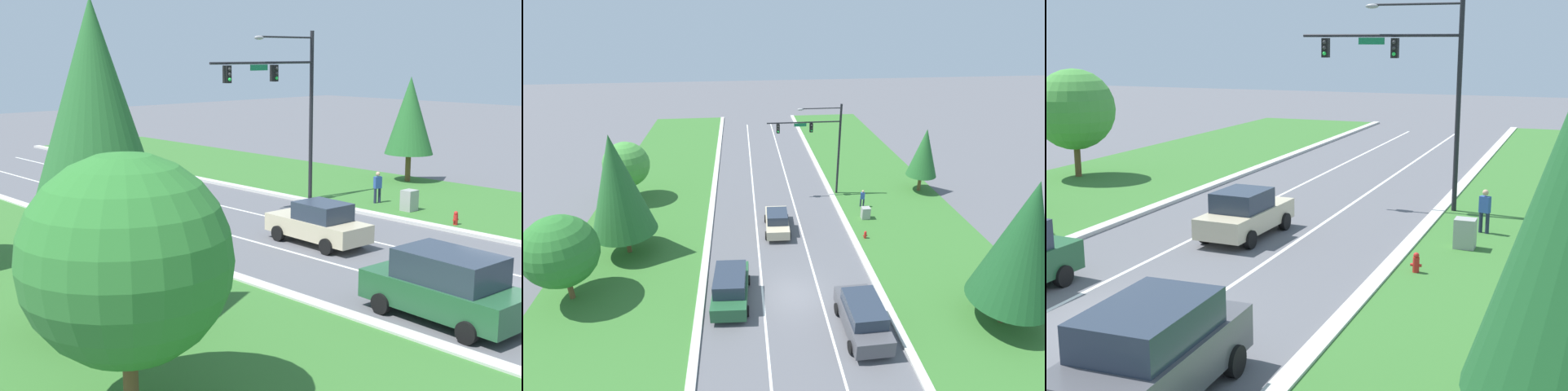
# 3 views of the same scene
# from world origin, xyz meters

# --- Properties ---
(ground_plane) EXTENTS (160.00, 160.00, 0.00)m
(ground_plane) POSITION_xyz_m (0.00, 0.00, 0.00)
(ground_plane) COLOR #5B5B60
(curb_strip_right) EXTENTS (0.50, 90.00, 0.15)m
(curb_strip_right) POSITION_xyz_m (5.65, 0.00, 0.07)
(curb_strip_right) COLOR beige
(curb_strip_right) RESTS_ON ground_plane
(curb_strip_left) EXTENTS (0.50, 90.00, 0.15)m
(curb_strip_left) POSITION_xyz_m (-5.65, 0.00, 0.07)
(curb_strip_left) COLOR beige
(curb_strip_left) RESTS_ON ground_plane
(grass_verge_right) EXTENTS (10.00, 90.00, 0.08)m
(grass_verge_right) POSITION_xyz_m (10.90, 0.00, 0.04)
(grass_verge_right) COLOR #38702D
(grass_verge_right) RESTS_ON ground_plane
(grass_verge_left) EXTENTS (10.00, 90.00, 0.08)m
(grass_verge_left) POSITION_xyz_m (-10.90, 0.00, 0.04)
(grass_verge_left) COLOR #38702D
(grass_verge_left) RESTS_ON ground_plane
(lane_stripe_inner_left) EXTENTS (0.14, 81.00, 0.01)m
(lane_stripe_inner_left) POSITION_xyz_m (-1.80, 0.00, 0.00)
(lane_stripe_inner_left) COLOR white
(lane_stripe_inner_left) RESTS_ON ground_plane
(lane_stripe_inner_right) EXTENTS (0.14, 81.00, 0.01)m
(lane_stripe_inner_right) POSITION_xyz_m (1.80, 0.00, 0.00)
(lane_stripe_inner_right) COLOR white
(lane_stripe_inner_right) RESTS_ON ground_plane
(traffic_signal_mast) EXTENTS (6.73, 0.41, 8.69)m
(traffic_signal_mast) POSITION_xyz_m (4.40, 14.64, 5.70)
(traffic_signal_mast) COLOR black
(traffic_signal_mast) RESTS_ON ground_plane
(forest_suv) EXTENTS (2.44, 4.88, 2.03)m
(forest_suv) POSITION_xyz_m (-3.76, -0.07, 1.03)
(forest_suv) COLOR #235633
(forest_suv) RESTS_ON ground_plane
(champagne_sedan) EXTENTS (2.13, 4.52, 1.74)m
(champagne_sedan) POSITION_xyz_m (-0.16, 8.18, 0.86)
(champagne_sedan) COLOR beige
(champagne_sedan) RESTS_ON ground_plane
(graphite_suv) EXTENTS (2.34, 4.84, 2.05)m
(graphite_suv) POSITION_xyz_m (3.53, -3.49, 1.05)
(graphite_suv) COLOR #4C4C51
(graphite_suv) RESTS_ON ground_plane
(utility_cabinet) EXTENTS (0.70, 0.60, 1.09)m
(utility_cabinet) POSITION_xyz_m (7.49, 9.29, 0.55)
(utility_cabinet) COLOR #9E9E99
(utility_cabinet) RESTS_ON ground_plane
(pedestrian) EXTENTS (0.43, 0.33, 1.69)m
(pedestrian) POSITION_xyz_m (7.83, 11.50, 0.94)
(pedestrian) COLOR #232842
(pedestrian) RESTS_ON ground_plane
(fire_hydrant) EXTENTS (0.34, 0.20, 0.70)m
(fire_hydrant) POSITION_xyz_m (6.55, 6.11, 0.34)
(fire_hydrant) COLOR red
(fire_hydrant) RESTS_ON ground_plane
(conifer_near_right_tree) EXTENTS (2.85, 2.85, 6.27)m
(conifer_near_right_tree) POSITION_xyz_m (14.33, 14.33, 3.98)
(conifer_near_right_tree) COLOR brown
(conifer_near_right_tree) RESTS_ON ground_plane
(oak_near_left_tree) EXTENTS (4.38, 4.38, 5.68)m
(oak_near_left_tree) POSITION_xyz_m (-13.59, 1.09, 3.49)
(oak_near_left_tree) COLOR brown
(oak_near_left_tree) RESTS_ON ground_plane
(conifer_far_right_tree) EXTENTS (4.46, 4.46, 8.89)m
(conifer_far_right_tree) POSITION_xyz_m (11.69, -3.69, 5.31)
(conifer_far_right_tree) COLOR brown
(conifer_far_right_tree) RESTS_ON ground_plane
(oak_far_left_tree) EXTENTS (4.09, 4.09, 5.56)m
(oak_far_left_tree) POSITION_xyz_m (-13.18, 15.38, 3.51)
(oak_far_left_tree) COLOR brown
(oak_far_left_tree) RESTS_ON ground_plane
(conifer_mid_left_tree) EXTENTS (4.49, 4.49, 9.03)m
(conifer_mid_left_tree) POSITION_xyz_m (-11.29, 6.09, 5.43)
(conifer_mid_left_tree) COLOR brown
(conifer_mid_left_tree) RESTS_ON ground_plane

